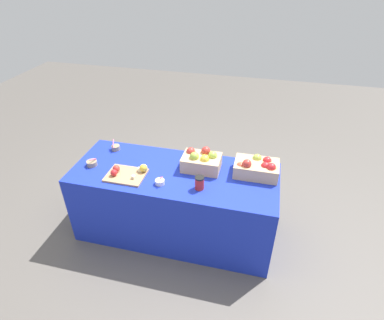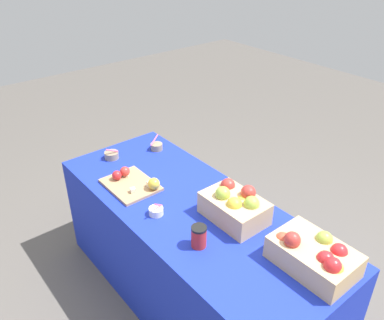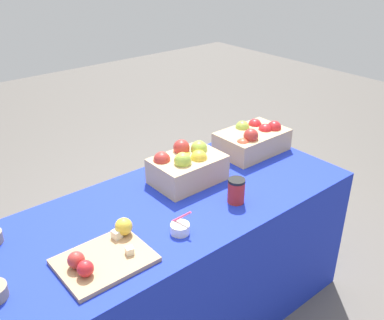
{
  "view_description": "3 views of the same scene",
  "coord_description": "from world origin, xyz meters",
  "px_view_note": "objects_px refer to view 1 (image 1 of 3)",
  "views": [
    {
      "loc": [
        0.73,
        -2.26,
        2.43
      ],
      "look_at": [
        0.17,
        -0.02,
        0.91
      ],
      "focal_mm": 29.61,
      "sensor_mm": 36.0,
      "label": 1
    },
    {
      "loc": [
        1.46,
        -1.18,
        2.15
      ],
      "look_at": [
        -0.06,
        0.05,
        1.0
      ],
      "focal_mm": 37.61,
      "sensor_mm": 36.0,
      "label": 2
    },
    {
      "loc": [
        -0.97,
        -1.37,
        1.84
      ],
      "look_at": [
        0.18,
        0.02,
        0.91
      ],
      "focal_mm": 40.7,
      "sensor_mm": 36.0,
      "label": 3
    }
  ],
  "objects_px": {
    "sample_bowl_mid": "(160,182)",
    "coffee_cup": "(199,183)",
    "apple_crate_middle": "(202,161)",
    "sample_bowl_near": "(116,148)",
    "cutting_board_front": "(127,173)",
    "apple_crate_left": "(257,168)",
    "sample_bowl_far": "(92,163)"
  },
  "relations": [
    {
      "from": "sample_bowl_near",
      "to": "apple_crate_left",
      "type": "bearing_deg",
      "value": -3.68
    },
    {
      "from": "apple_crate_middle",
      "to": "sample_bowl_mid",
      "type": "relative_size",
      "value": 3.3
    },
    {
      "from": "cutting_board_front",
      "to": "sample_bowl_near",
      "type": "height_order",
      "value": "sample_bowl_near"
    },
    {
      "from": "apple_crate_middle",
      "to": "coffee_cup",
      "type": "distance_m",
      "value": 0.3
    },
    {
      "from": "cutting_board_front",
      "to": "apple_crate_middle",
      "type": "bearing_deg",
      "value": 23.18
    },
    {
      "from": "apple_crate_left",
      "to": "sample_bowl_mid",
      "type": "distance_m",
      "value": 0.88
    },
    {
      "from": "sample_bowl_mid",
      "to": "coffee_cup",
      "type": "relative_size",
      "value": 0.89
    },
    {
      "from": "apple_crate_left",
      "to": "sample_bowl_far",
      "type": "relative_size",
      "value": 3.98
    },
    {
      "from": "sample_bowl_near",
      "to": "sample_bowl_far",
      "type": "relative_size",
      "value": 1.03
    },
    {
      "from": "apple_crate_middle",
      "to": "sample_bowl_mid",
      "type": "height_order",
      "value": "apple_crate_middle"
    },
    {
      "from": "apple_crate_middle",
      "to": "sample_bowl_mid",
      "type": "distance_m",
      "value": 0.44
    },
    {
      "from": "apple_crate_middle",
      "to": "cutting_board_front",
      "type": "bearing_deg",
      "value": -156.82
    },
    {
      "from": "apple_crate_middle",
      "to": "sample_bowl_near",
      "type": "relative_size",
      "value": 3.43
    },
    {
      "from": "cutting_board_front",
      "to": "sample_bowl_near",
      "type": "relative_size",
      "value": 3.42
    },
    {
      "from": "sample_bowl_mid",
      "to": "sample_bowl_far",
      "type": "bearing_deg",
      "value": 170.58
    },
    {
      "from": "apple_crate_middle",
      "to": "sample_bowl_near",
      "type": "xyz_separation_m",
      "value": [
        -0.92,
        0.11,
        -0.06
      ]
    },
    {
      "from": "cutting_board_front",
      "to": "coffee_cup",
      "type": "relative_size",
      "value": 2.93
    },
    {
      "from": "cutting_board_front",
      "to": "coffee_cup",
      "type": "distance_m",
      "value": 0.68
    },
    {
      "from": "sample_bowl_mid",
      "to": "apple_crate_middle",
      "type": "bearing_deg",
      "value": 46.97
    },
    {
      "from": "cutting_board_front",
      "to": "sample_bowl_mid",
      "type": "bearing_deg",
      "value": -8.66
    },
    {
      "from": "apple_crate_left",
      "to": "coffee_cup",
      "type": "height_order",
      "value": "apple_crate_left"
    },
    {
      "from": "apple_crate_middle",
      "to": "coffee_cup",
      "type": "height_order",
      "value": "apple_crate_middle"
    },
    {
      "from": "cutting_board_front",
      "to": "coffee_cup",
      "type": "bearing_deg",
      "value": -2.46
    },
    {
      "from": "apple_crate_left",
      "to": "sample_bowl_far",
      "type": "distance_m",
      "value": 1.54
    },
    {
      "from": "cutting_board_front",
      "to": "sample_bowl_far",
      "type": "height_order",
      "value": "sample_bowl_far"
    },
    {
      "from": "sample_bowl_mid",
      "to": "coffee_cup",
      "type": "xyz_separation_m",
      "value": [
        0.35,
        0.02,
        0.04
      ]
    },
    {
      "from": "sample_bowl_near",
      "to": "coffee_cup",
      "type": "height_order",
      "value": "coffee_cup"
    },
    {
      "from": "cutting_board_front",
      "to": "coffee_cup",
      "type": "height_order",
      "value": "coffee_cup"
    },
    {
      "from": "apple_crate_middle",
      "to": "sample_bowl_far",
      "type": "relative_size",
      "value": 3.55
    },
    {
      "from": "cutting_board_front",
      "to": "sample_bowl_mid",
      "type": "relative_size",
      "value": 3.29
    },
    {
      "from": "sample_bowl_far",
      "to": "sample_bowl_near",
      "type": "bearing_deg",
      "value": 73.39
    },
    {
      "from": "sample_bowl_near",
      "to": "sample_bowl_mid",
      "type": "distance_m",
      "value": 0.76
    }
  ]
}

